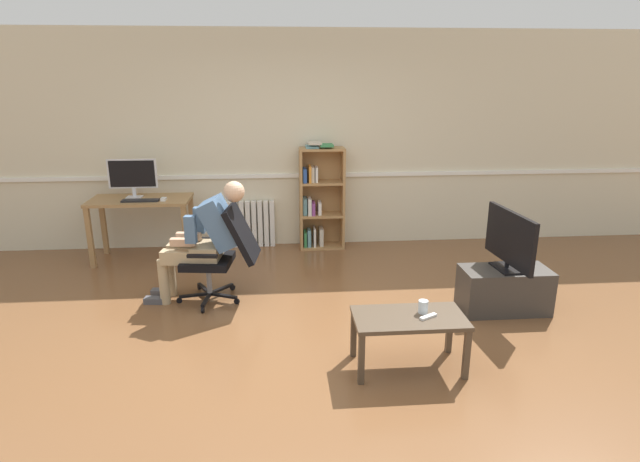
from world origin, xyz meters
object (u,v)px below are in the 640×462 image
bookshelf (319,199)px  spare_remote (428,317)px  tv_stand (504,290)px  drinking_glass (423,307)px  computer_mouse (164,199)px  coffee_table (409,323)px  person_seated (204,238)px  computer_desk (141,208)px  keyboard (140,200)px  radiator (248,224)px  office_chair (223,251)px  imac_monitor (133,175)px  tv_screen (510,240)px

bookshelf → spare_remote: 3.04m
tv_stand → drinking_glass: drinking_glass is taller
computer_mouse → coffee_table: size_ratio=0.12×
coffee_table → drinking_glass: bearing=21.9°
bookshelf → person_seated: (-1.24, -1.56, 0.01)m
computer_mouse → bookshelf: 1.90m
computer_desk → coffee_table: bearing=-45.7°
computer_desk → keyboard: bearing=-74.3°
computer_mouse → coffee_table: bearing=-47.8°
computer_mouse → bookshelf: size_ratio=0.07×
radiator → spare_remote: size_ratio=4.55×
keyboard → tv_stand: bearing=-23.5°
person_seated → office_chair: bearing=90.0°
bookshelf → spare_remote: bearing=-79.0°
imac_monitor → radiator: (1.31, 0.31, -0.72)m
tv_stand → coffee_table: size_ratio=0.97×
imac_monitor → spare_remote: imac_monitor is taller
computer_mouse → coffee_table: computer_mouse is taller
office_chair → person_seated: 0.22m
keyboard → person_seated: bearing=-52.6°
keyboard → person_seated: size_ratio=0.35×
spare_remote → drinking_glass: bearing=162.6°
computer_desk → keyboard: keyboard is taller
imac_monitor → spare_remote: (2.80, -2.77, -0.58)m
tv_stand → drinking_glass: 1.37m
tv_stand → coffee_table: (-1.15, -0.90, 0.16)m
spare_remote → office_chair: bearing=-159.9°
computer_mouse → tv_screen: (3.44, -1.63, -0.06)m
bookshelf → office_chair: 1.91m
bookshelf → spare_remote: size_ratio=9.09×
computer_desk → coffee_table: computer_desk is taller
spare_remote → keyboard: bearing=-163.0°
person_seated → tv_stand: size_ratio=1.48×
imac_monitor → bookshelf: bookshelf is taller
imac_monitor → computer_mouse: size_ratio=5.69×
bookshelf → radiator: size_ratio=2.00×
tv_screen → spare_remote: size_ratio=5.44×
computer_mouse → office_chair: (0.78, -1.17, -0.25)m
bookshelf → coffee_table: bookshelf is taller
keyboard → tv_screen: (3.70, -1.61, -0.06)m
computer_desk → keyboard: size_ratio=2.77×
office_chair → spare_remote: (1.64, -1.40, -0.08)m
computer_mouse → tv_stand: 3.85m
person_seated → computer_mouse: bearing=-145.5°
office_chair → coffee_table: size_ratio=1.15×
radiator → coffee_table: bearing=-65.9°
bookshelf → radiator: (-0.91, 0.10, -0.34)m
office_chair → drinking_glass: office_chair is taller
office_chair → person_seated: bearing=-90.0°
coffee_table → computer_mouse: bearing=132.2°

